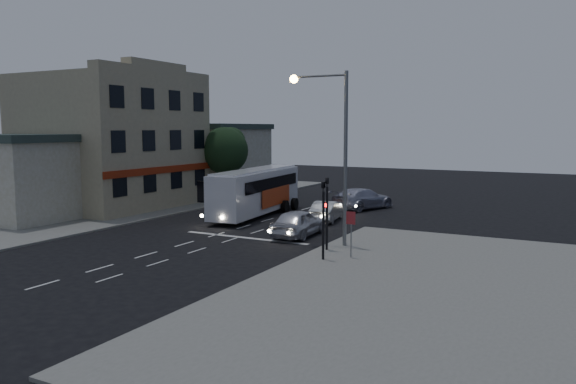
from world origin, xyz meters
The scene contains 16 objects.
ground centered at (0.00, 0.00, 0.00)m, with size 120.00×120.00×0.00m, color black.
sidewalk_near centered at (13.00, -4.00, 0.06)m, with size 12.00×24.00×0.12m, color slate.
sidewalk_far centered at (-13.00, 8.00, 0.06)m, with size 12.00×50.00×0.12m, color slate.
road_markings centered at (1.29, 3.31, 0.00)m, with size 8.00×30.55×0.01m.
tour_bus centered at (-1.69, 9.34, 1.80)m, with size 3.45×11.07×3.34m.
car_suv centered at (4.49, 3.80, 0.80)m, with size 1.89×4.69×1.60m, color silver.
car_sedan_a centered at (3.75, 9.50, 0.68)m, with size 1.45×4.15×1.37m, color silver.
car_sedan_b centered at (3.93, 15.85, 0.82)m, with size 2.29×5.62×1.63m, color #B5B5C8.
traffic_signal_main centered at (7.60, 0.78, 2.42)m, with size 0.25×0.35×4.10m.
traffic_signal_side centered at (8.30, -1.20, 2.42)m, with size 0.18×0.15×4.10m.
regulatory_sign centered at (9.30, -0.24, 1.60)m, with size 0.45×0.12×2.20m.
streetlight centered at (7.34, 2.20, 5.73)m, with size 3.32×0.44×9.00m.
main_building centered at (-13.96, 8.00, 5.16)m, with size 10.12×12.00×11.00m.
low_building_south centered at (-14.50, -0.50, 3.00)m, with size 7.40×5.40×5.70m.
low_building_north centered at (-13.50, 20.00, 3.39)m, with size 9.40×9.40×6.50m.
street_tree centered at (-8.21, 15.02, 4.50)m, with size 4.00×4.00×6.20m.
Camera 1 is at (18.86, -24.72, 6.23)m, focal length 35.00 mm.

